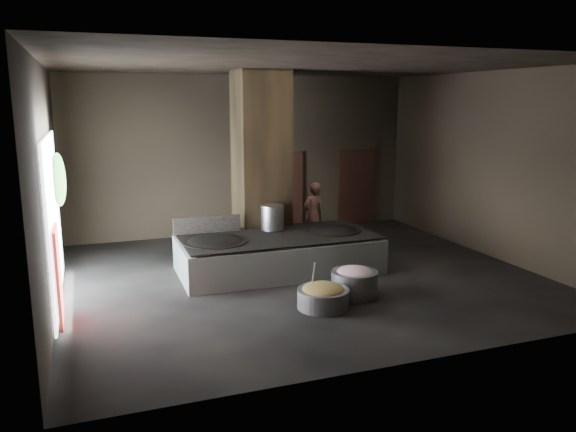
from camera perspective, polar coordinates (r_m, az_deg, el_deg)
name	(u,v)px	position (r m, az deg, el deg)	size (l,w,h in m)	color
floor	(301,277)	(12.50, 1.28, -6.25)	(10.00, 9.00, 0.10)	black
ceiling	(302,63)	(11.92, 1.39, 15.29)	(10.00, 9.00, 0.10)	black
back_wall	(244,155)	(16.29, -4.54, 6.18)	(10.00, 0.10, 4.50)	black
front_wall	(420,214)	(7.99, 13.30, 0.20)	(10.00, 0.10, 4.50)	black
left_wall	(44,186)	(11.21, -23.51, 2.77)	(0.10, 9.00, 4.50)	black
right_wall	(494,165)	(14.60, 20.19, 4.87)	(0.10, 9.00, 4.50)	black
pillar	(261,165)	(13.68, -2.75, 5.16)	(1.20, 1.20, 4.50)	black
hearth_platform	(278,254)	(12.69, -1.00, -3.93)	(4.42, 2.11, 0.77)	silver
platform_cap	(278,236)	(12.58, -1.01, -2.04)	(4.32, 2.07, 0.03)	black
wok_left	(215,245)	(12.17, -7.40, -2.92)	(1.39, 1.39, 0.38)	black
wok_left_rim	(215,242)	(12.16, -7.41, -2.60)	(1.42, 1.42, 0.05)	black
wok_right	(332,233)	(13.13, 4.50, -1.78)	(1.30, 1.30, 0.36)	black
wok_right_rim	(332,231)	(13.12, 4.51, -1.48)	(1.33, 1.33, 0.05)	black
stock_pot	(272,217)	(13.04, -1.59, -0.14)	(0.54, 0.54, 0.58)	#A8ABB0
splash_guard	(207,225)	(12.87, -8.22, -0.87)	(1.54, 0.06, 0.38)	black
cook	(313,215)	(14.70, 2.60, 0.12)	(0.63, 0.40, 1.72)	#92574A
veg_basin	(323,298)	(10.57, 3.60, -8.36)	(0.97, 0.97, 0.36)	slate
veg_fill	(323,290)	(10.52, 3.61, -7.48)	(0.80, 0.80, 0.25)	olive
ladle	(313,278)	(10.53, 2.54, -6.30)	(0.03, 0.03, 0.77)	#A8ABB0
meat_basin	(354,283)	(11.23, 6.76, -6.82)	(0.92, 0.92, 0.50)	slate
meat_fill	(355,274)	(11.16, 6.79, -5.85)	(0.76, 0.76, 0.29)	#D07C8A
doorway_near	(284,193)	(16.70, -0.41, 2.38)	(1.18, 0.08, 2.38)	black
doorway_near_glow	(287,193)	(17.00, -0.06, 2.37)	(0.79, 0.04, 1.87)	#8C6647
doorway_far	(356,189)	(17.65, 6.96, 2.79)	(1.18, 0.08, 2.38)	black
doorway_far_glow	(361,190)	(17.78, 7.46, 2.68)	(0.80, 0.04, 1.89)	#8C6647
left_opening	(54,219)	(11.51, -22.70, -0.25)	(0.04, 4.20, 3.10)	white
pavilion_sliver	(59,276)	(10.42, -22.28, -5.66)	(0.05, 0.90, 1.70)	maroon
tree_silhouette	(59,179)	(12.49, -22.26, 3.46)	(0.28, 1.10, 1.10)	#194714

